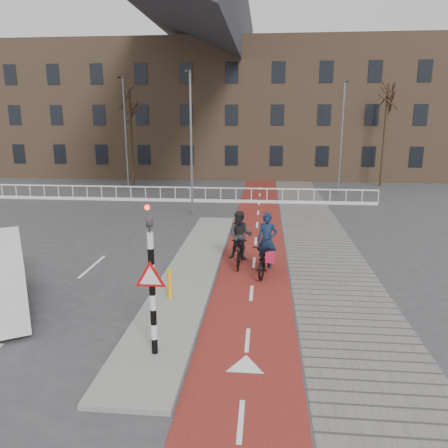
{
  "coord_description": "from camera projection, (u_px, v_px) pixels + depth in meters",
  "views": [
    {
      "loc": [
        1.84,
        -10.89,
        5.41
      ],
      "look_at": [
        0.35,
        5.0,
        1.5
      ],
      "focal_mm": 35.0,
      "sensor_mm": 36.0,
      "label": 1
    }
  ],
  "objects": [
    {
      "name": "railing",
      "position": [
        160.0,
        197.0,
        28.81
      ],
      "size": [
        28.0,
        0.1,
        0.99
      ],
      "color": "silver",
      "rests_on": "ground"
    },
    {
      "name": "tree_right",
      "position": [
        384.0,
        136.0,
        34.32
      ],
      "size": [
        0.23,
        0.23,
        7.91
      ],
      "primitive_type": "cylinder",
      "color": "#312015",
      "rests_on": "ground"
    },
    {
      "name": "streetlight_near",
      "position": [
        191.0,
        145.0,
        23.91
      ],
      "size": [
        0.12,
        0.12,
        7.82
      ],
      "primitive_type": "cylinder",
      "color": "slate",
      "rests_on": "ground"
    },
    {
      "name": "curb_island",
      "position": [
        193.0,
        268.0,
        15.9
      ],
      "size": [
        1.8,
        16.0,
        0.12
      ],
      "primitive_type": "cube",
      "color": "gray",
      "rests_on": "ground"
    },
    {
      "name": "cyclist_far",
      "position": [
        240.0,
        243.0,
        16.15
      ],
      "size": [
        0.93,
        1.98,
        2.08
      ],
      "rotation": [
        0.0,
        0.0,
        -0.06
      ],
      "color": "black",
      "rests_on": "bike_lane"
    },
    {
      "name": "sidewalk",
      "position": [
        314.0,
        231.0,
        21.26
      ],
      "size": [
        3.0,
        60.0,
        0.01
      ],
      "primitive_type": "cube",
      "color": "slate",
      "rests_on": "ground"
    },
    {
      "name": "streetlight_left",
      "position": [
        126.0,
        134.0,
        33.32
      ],
      "size": [
        0.12,
        0.12,
        8.36
      ],
      "primitive_type": "cylinder",
      "color": "slate",
      "rests_on": "ground"
    },
    {
      "name": "streetlight_right",
      "position": [
        341.0,
        138.0,
        30.96
      ],
      "size": [
        0.12,
        0.12,
        7.89
      ],
      "primitive_type": "cylinder",
      "color": "slate",
      "rests_on": "ground"
    },
    {
      "name": "townhouse_row",
      "position": [
        216.0,
        91.0,
        41.34
      ],
      "size": [
        46.0,
        10.0,
        15.9
      ],
      "color": "#7F6047",
      "rests_on": "ground"
    },
    {
      "name": "tree_mid",
      "position": [
        131.0,
        140.0,
        34.44
      ],
      "size": [
        0.24,
        0.24,
        7.29
      ],
      "primitive_type": "cylinder",
      "color": "#312015",
      "rests_on": "ground"
    },
    {
      "name": "bollard",
      "position": [
        170.0,
        284.0,
        13.01
      ],
      "size": [
        0.12,
        0.12,
        0.91
      ],
      "primitive_type": "cylinder",
      "color": "#FDB70E",
      "rests_on": "curb_island"
    },
    {
      "name": "traffic_signal",
      "position": [
        152.0,
        277.0,
        9.61
      ],
      "size": [
        0.8,
        0.8,
        3.68
      ],
      "color": "black",
      "rests_on": "curb_island"
    },
    {
      "name": "cyclist_near",
      "position": [
        267.0,
        254.0,
        15.33
      ],
      "size": [
        1.19,
        2.26,
        2.21
      ],
      "rotation": [
        0.0,
        0.0,
        -0.21
      ],
      "color": "black",
      "rests_on": "bike_lane"
    },
    {
      "name": "bike_lane",
      "position": [
        257.0,
        230.0,
        21.52
      ],
      "size": [
        2.5,
        60.0,
        0.01
      ],
      "primitive_type": "cube",
      "color": "maroon",
      "rests_on": "ground"
    },
    {
      "name": "ground",
      "position": [
        194.0,
        320.0,
        11.99
      ],
      "size": [
        120.0,
        120.0,
        0.0
      ],
      "primitive_type": "plane",
      "color": "#38383A",
      "rests_on": "ground"
    }
  ]
}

